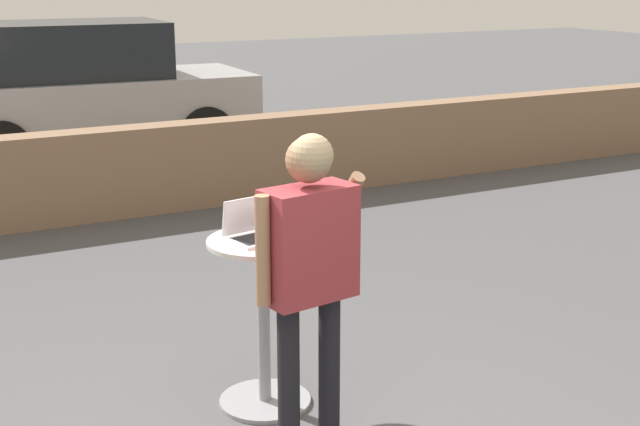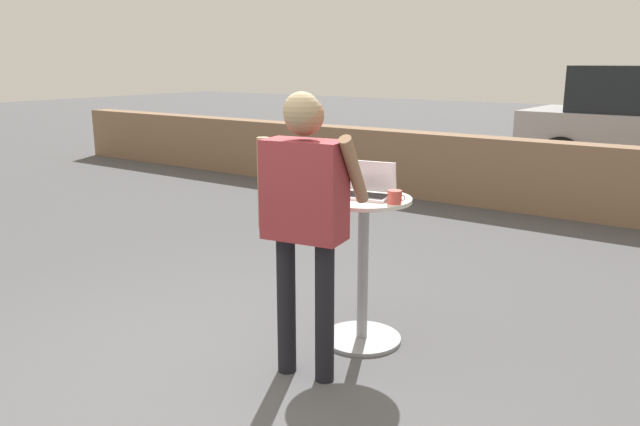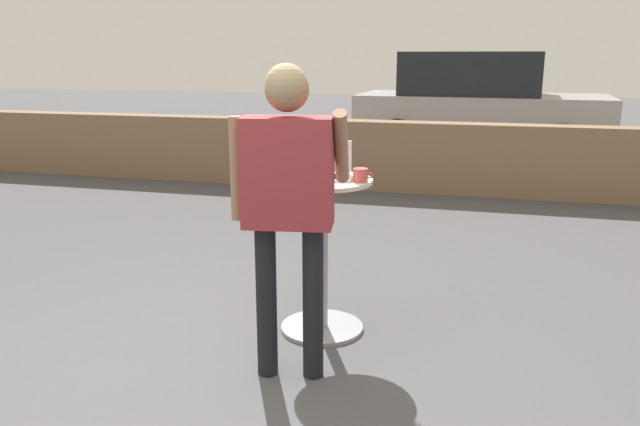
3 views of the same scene
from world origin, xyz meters
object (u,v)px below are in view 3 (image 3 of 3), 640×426
laptop (322,170)px  parked_car_near_street (478,105)px  coffee_mug (360,175)px  cafe_table (322,248)px  standing_person (288,184)px

laptop → parked_car_near_street: (0.83, 7.21, -0.15)m
coffee_mug → parked_car_near_street: (0.58, 7.28, -0.14)m
cafe_table → laptop: size_ratio=2.52×
cafe_table → laptop: 0.48m
laptop → parked_car_near_street: bearing=83.4°
laptop → standing_person: standing_person is taller
laptop → coffee_mug: laptop is taller
parked_car_near_street → coffee_mug: bearing=-94.6°
coffee_mug → standing_person: 0.62m
coffee_mug → laptop: bearing=164.2°
laptop → coffee_mug: 0.26m
laptop → standing_person: size_ratio=0.23×
parked_car_near_street → standing_person: bearing=-96.2°
standing_person → cafe_table: bearing=87.6°
standing_person → parked_car_near_street: (0.85, 7.84, -0.18)m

